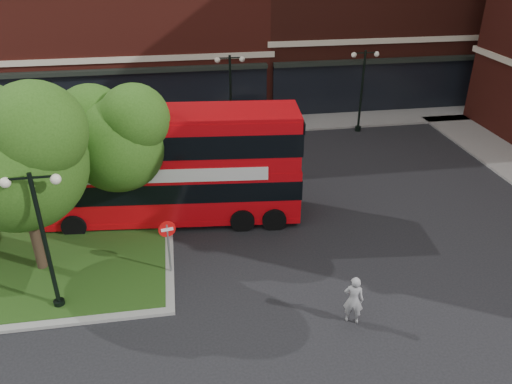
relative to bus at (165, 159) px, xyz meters
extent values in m
plane|color=black|center=(1.77, -5.62, -2.79)|extent=(120.00, 120.00, 0.00)
cube|color=slate|center=(1.77, 10.88, -2.73)|extent=(44.00, 3.00, 0.12)
cube|color=maroon|center=(-6.23, 18.38, 4.21)|extent=(26.00, 12.00, 14.00)
cube|color=gray|center=(-6.23, -2.62, -2.73)|extent=(12.60, 7.60, 0.12)
cube|color=#19380F|center=(-6.23, -2.62, -2.72)|extent=(12.00, 7.00, 0.15)
cylinder|color=#2D2116|center=(-4.73, -3.12, -0.83)|extent=(0.36, 0.36, 3.92)
sphere|color=#264F13|center=(-4.73, -3.12, 1.55)|extent=(4.60, 4.60, 4.60)
sphere|color=#264F13|center=(-3.81, -3.58, 2.81)|extent=(3.22, 3.22, 3.22)
cylinder|color=#2D2116|center=(-1.73, -0.62, -1.05)|extent=(0.36, 0.36, 3.47)
sphere|color=#264F13|center=(-1.73, -0.62, 1.05)|extent=(3.80, 3.80, 3.80)
sphere|color=#264F13|center=(-2.68, -0.05, 1.86)|extent=(2.85, 2.85, 2.85)
sphere|color=#264F13|center=(-0.97, -1.00, 2.17)|extent=(2.66, 2.66, 2.66)
cylinder|color=black|center=(-3.73, -5.42, -0.29)|extent=(0.14, 0.14, 5.00)
cylinder|color=black|center=(-3.73, -5.42, -2.64)|extent=(0.36, 0.36, 0.30)
cube|color=black|center=(-3.73, -5.42, 2.06)|extent=(1.40, 0.06, 0.06)
sphere|color=#F2EACC|center=(-4.43, -5.42, 1.96)|extent=(0.32, 0.32, 0.32)
sphere|color=#F2EACC|center=(-3.03, -5.42, 1.96)|extent=(0.32, 0.32, 0.32)
cylinder|color=black|center=(3.77, 8.88, -0.29)|extent=(0.14, 0.14, 5.00)
cylinder|color=black|center=(3.77, 8.88, -2.64)|extent=(0.36, 0.36, 0.30)
cube|color=black|center=(3.77, 8.88, 2.06)|extent=(1.40, 0.06, 0.06)
sphere|color=#F2EACC|center=(3.07, 8.88, 1.96)|extent=(0.32, 0.32, 0.32)
sphere|color=#F2EACC|center=(4.47, 8.88, 1.96)|extent=(0.32, 0.32, 0.32)
cylinder|color=black|center=(11.77, 8.88, -0.29)|extent=(0.14, 0.14, 5.00)
cylinder|color=black|center=(11.77, 8.88, -2.64)|extent=(0.36, 0.36, 0.30)
cube|color=black|center=(11.77, 8.88, 2.06)|extent=(1.40, 0.06, 0.06)
sphere|color=#F2EACC|center=(11.07, 8.88, 1.96)|extent=(0.32, 0.32, 0.32)
sphere|color=#F2EACC|center=(12.47, 8.88, 1.96)|extent=(0.32, 0.32, 0.32)
cube|color=red|center=(0.00, 0.00, -1.27)|extent=(11.33, 3.61, 2.13)
cube|color=red|center=(0.00, 0.00, 0.85)|extent=(11.22, 3.57, 2.13)
cube|color=black|center=(0.00, 0.00, 0.96)|extent=(11.33, 3.61, 0.96)
cube|color=silver|center=(-0.13, -1.29, -0.16)|extent=(8.32, 0.86, 0.56)
imported|color=gray|center=(5.70, -7.61, -1.92)|extent=(0.75, 0.63, 1.74)
imported|color=#ACAEB4|center=(-1.31, 9.32, -2.10)|extent=(4.16, 1.87, 1.39)
imported|color=white|center=(5.53, 10.38, -2.04)|extent=(4.70, 2.12, 1.50)
cylinder|color=slate|center=(-0.03, -4.12, -1.73)|extent=(0.08, 0.08, 2.11)
cylinder|color=red|center=(-0.03, -4.12, -0.87)|extent=(0.61, 0.16, 0.61)
cube|color=white|center=(-0.03, -4.12, -0.87)|extent=(0.43, 0.11, 0.12)
camera|label=1|loc=(0.66, -19.30, 8.43)|focal=35.00mm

